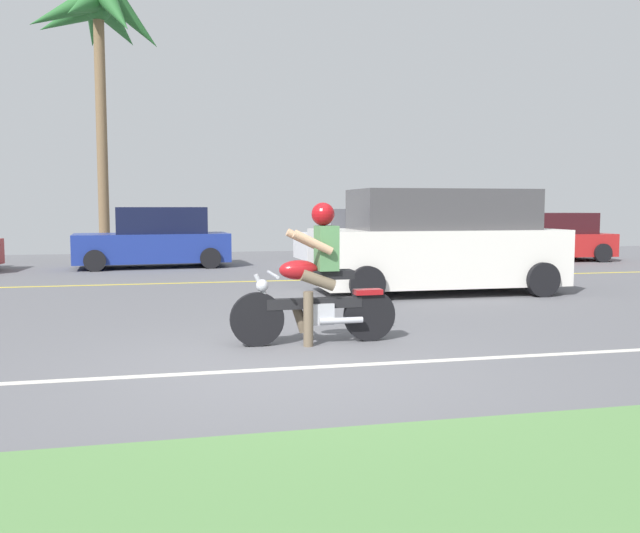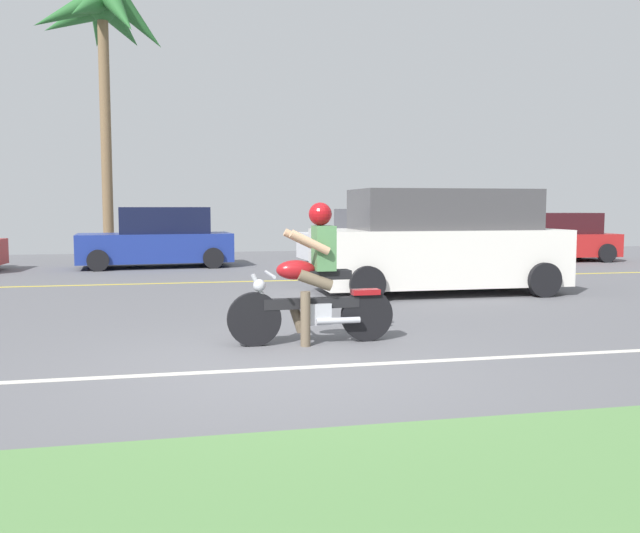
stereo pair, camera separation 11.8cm
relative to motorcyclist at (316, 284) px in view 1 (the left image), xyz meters
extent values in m
cube|color=slate|center=(-0.51, 1.93, -0.74)|extent=(56.00, 30.00, 0.04)
cube|color=silver|center=(-0.51, -1.20, -0.72)|extent=(50.40, 0.12, 0.01)
cube|color=yellow|center=(-0.51, 6.95, -0.72)|extent=(50.40, 0.12, 0.01)
cylinder|color=black|center=(-0.72, -0.01, -0.40)|extent=(0.65, 0.11, 0.65)
cylinder|color=black|center=(0.68, 0.01, -0.40)|extent=(0.65, 0.11, 0.65)
cylinder|color=#B7BAC1|center=(-0.61, 0.00, -0.13)|extent=(0.29, 0.06, 0.56)
cube|color=black|center=(-0.02, 0.00, -0.23)|extent=(1.18, 0.12, 0.13)
cube|color=#B7BAC1|center=(0.04, 0.00, -0.36)|extent=(0.35, 0.22, 0.26)
ellipsoid|color=maroon|center=(-0.21, 0.00, 0.18)|extent=(0.47, 0.26, 0.24)
cube|color=black|center=(0.20, 0.01, 0.12)|extent=(0.52, 0.24, 0.11)
cube|color=maroon|center=(0.66, 0.01, -0.11)|extent=(0.35, 0.18, 0.06)
cylinder|color=#B7BAC1|center=(-0.52, 0.00, 0.13)|extent=(0.05, 0.67, 0.04)
sphere|color=#B7BAC1|center=(-0.65, 0.00, 0.00)|extent=(0.15, 0.15, 0.15)
cylinder|color=#B7BAC1|center=(0.28, -0.12, -0.43)|extent=(0.54, 0.08, 0.08)
cube|color=#4C7F4C|center=(0.13, 0.01, 0.44)|extent=(0.24, 0.35, 0.54)
sphere|color=maroon|center=(0.09, 0.01, 0.85)|extent=(0.28, 0.28, 0.28)
cylinder|color=brown|center=(0.00, 0.11, 0.06)|extent=(0.43, 0.15, 0.27)
cylinder|color=brown|center=(0.00, -0.10, 0.06)|extent=(0.43, 0.15, 0.27)
cylinder|color=brown|center=(-0.12, -0.15, -0.40)|extent=(0.12, 0.12, 0.66)
cylinder|color=brown|center=(-0.17, 0.13, -0.43)|extent=(0.22, 0.12, 0.36)
cylinder|color=tan|center=(-0.09, 0.22, 0.52)|extent=(0.49, 0.10, 0.30)
cylinder|color=tan|center=(-0.08, -0.21, 0.52)|extent=(0.49, 0.10, 0.30)
cube|color=white|center=(3.30, 4.24, -0.02)|extent=(4.69, 1.98, 1.05)
cube|color=#444346|center=(3.40, 4.24, 0.88)|extent=(3.38, 1.70, 0.76)
cylinder|color=black|center=(4.99, 5.22, -0.40)|extent=(0.64, 0.22, 0.64)
cylinder|color=black|center=(1.62, 5.23, -0.40)|extent=(0.64, 0.22, 0.64)
cylinder|color=black|center=(4.99, 3.25, -0.40)|extent=(0.64, 0.22, 0.64)
cylinder|color=black|center=(1.62, 3.26, -0.40)|extent=(0.64, 0.22, 0.64)
cylinder|color=black|center=(5.75, 4.23, 0.03)|extent=(0.20, 0.58, 0.58)
cube|color=navy|center=(-2.18, 11.04, -0.18)|extent=(4.21, 1.93, 0.78)
cube|color=black|center=(-1.94, 11.06, 0.56)|extent=(2.48, 1.57, 0.72)
cylinder|color=black|center=(-0.77, 11.97, -0.44)|extent=(0.57, 0.22, 0.56)
cylinder|color=black|center=(-3.72, 11.75, -0.44)|extent=(0.57, 0.22, 0.56)
cylinder|color=black|center=(-0.65, 10.34, -0.44)|extent=(0.57, 0.22, 0.56)
cylinder|color=black|center=(-3.60, 10.12, -0.44)|extent=(0.57, 0.22, 0.56)
cube|color=silver|center=(4.03, 11.12, -0.20)|extent=(4.27, 1.88, 0.75)
cube|color=#414147|center=(4.28, 11.13, 0.52)|extent=(2.49, 1.57, 0.69)
cylinder|color=black|center=(5.51, 12.04, -0.44)|extent=(0.57, 0.20, 0.56)
cylinder|color=black|center=(2.49, 11.92, -0.44)|extent=(0.57, 0.20, 0.56)
cylinder|color=black|center=(5.58, 10.32, -0.44)|extent=(0.57, 0.20, 0.56)
cylinder|color=black|center=(2.55, 10.20, -0.44)|extent=(0.57, 0.20, 0.56)
cube|color=#AD1E1E|center=(9.56, 10.71, -0.23)|extent=(3.99, 1.81, 0.69)
cube|color=#351116|center=(9.79, 10.70, 0.43)|extent=(2.34, 1.50, 0.63)
cylinder|color=black|center=(11.01, 11.44, -0.44)|extent=(0.57, 0.21, 0.56)
cylinder|color=black|center=(8.19, 11.59, -0.44)|extent=(0.57, 0.21, 0.56)
cylinder|color=black|center=(10.93, 9.84, -0.44)|extent=(0.57, 0.21, 0.56)
cylinder|color=black|center=(8.11, 9.98, -0.44)|extent=(0.57, 0.21, 0.56)
cylinder|color=brown|center=(-3.73, 14.53, 3.18)|extent=(0.33, 0.33, 7.82)
sphere|color=#28662D|center=(-3.73, 14.53, 7.09)|extent=(0.87, 0.87, 0.87)
cone|color=#28662D|center=(-2.74, 14.72, 6.84)|extent=(2.25, 1.18, 2.17)
cone|color=#28662D|center=(-3.26, 15.43, 6.84)|extent=(1.82, 2.48, 1.65)
cone|color=#28662D|center=(-3.94, 15.52, 6.84)|extent=(1.26, 2.48, 1.73)
cone|color=#28662D|center=(-4.64, 14.97, 6.84)|extent=(2.50, 1.75, 1.42)
cone|color=#28662D|center=(-4.71, 14.28, 6.84)|extent=(2.49, 1.37, 1.76)
cone|color=#28662D|center=(-4.07, 13.58, 6.84)|extent=(1.54, 2.50, 1.72)
cone|color=#28662D|center=(-3.20, 13.67, 6.84)|extent=(1.83, 2.29, 2.12)
camera|label=1|loc=(-1.72, -7.90, 0.94)|focal=37.78mm
camera|label=2|loc=(-1.61, -7.92, 0.94)|focal=37.78mm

